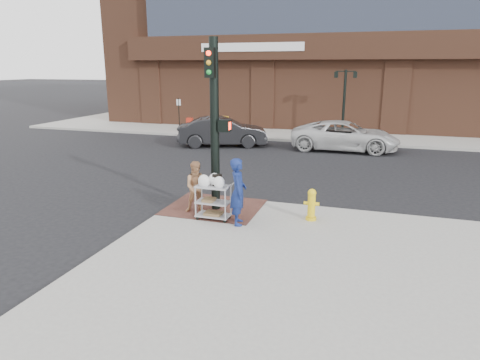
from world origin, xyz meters
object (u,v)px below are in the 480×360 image
(lamp_post, at_px, (344,96))
(sedan_dark, at_px, (223,132))
(traffic_signal_pole, at_px, (215,121))
(utility_cart, at_px, (213,199))
(pedestrian_tan, at_px, (197,187))
(woman_blue, at_px, (238,192))
(minivan_white, at_px, (345,136))
(fire_hydrant, at_px, (312,204))

(lamp_post, height_order, sedan_dark, lamp_post)
(traffic_signal_pole, relative_size, utility_cart, 3.79)
(lamp_post, xyz_separation_m, pedestrian_tan, (-2.92, -15.62, -1.70))
(woman_blue, height_order, minivan_white, woman_blue)
(minivan_white, bearing_deg, woman_blue, 170.88)
(woman_blue, distance_m, minivan_white, 12.71)
(sedan_dark, xyz_separation_m, fire_hydrant, (6.60, -10.85, -0.20))
(woman_blue, distance_m, sedan_dark, 12.70)
(pedestrian_tan, distance_m, utility_cart, 0.83)
(utility_cart, bearing_deg, minivan_white, 77.89)
(utility_cart, bearing_deg, fire_hydrant, 16.37)
(traffic_signal_pole, height_order, fire_hydrant, traffic_signal_pole)
(traffic_signal_pole, xyz_separation_m, woman_blue, (1.03, -1.00, -1.76))
(sedan_dark, height_order, utility_cart, sedan_dark)
(lamp_post, distance_m, utility_cart, 16.34)
(sedan_dark, relative_size, minivan_white, 0.88)
(traffic_signal_pole, bearing_deg, fire_hydrant, -1.31)
(traffic_signal_pole, relative_size, fire_hydrant, 5.49)
(woman_blue, bearing_deg, lamp_post, -22.20)
(minivan_white, distance_m, fire_hydrant, 11.64)
(minivan_white, bearing_deg, utility_cart, 167.25)
(sedan_dark, bearing_deg, traffic_signal_pole, 179.79)
(pedestrian_tan, xyz_separation_m, minivan_white, (3.34, 11.97, -0.14))
(lamp_post, distance_m, sedan_dark, 7.83)
(minivan_white, bearing_deg, lamp_post, 5.97)
(woman_blue, bearing_deg, fire_hydrant, -80.55)
(lamp_post, xyz_separation_m, sedan_dark, (-6.19, -4.45, -1.80))
(pedestrian_tan, height_order, sedan_dark, pedestrian_tan)
(traffic_signal_pole, distance_m, fire_hydrant, 3.64)
(woman_blue, xyz_separation_m, fire_hydrant, (1.86, 0.93, -0.46))
(lamp_post, relative_size, fire_hydrant, 4.39)
(pedestrian_tan, bearing_deg, traffic_signal_pole, 16.99)
(traffic_signal_pole, bearing_deg, lamp_post, 80.76)
(sedan_dark, xyz_separation_m, utility_cart, (3.95, -11.63, -0.07))
(woman_blue, relative_size, fire_hydrant, 2.03)
(sedan_dark, relative_size, utility_cart, 3.75)
(utility_cart, bearing_deg, pedestrian_tan, 146.18)
(lamp_post, distance_m, minivan_white, 4.11)
(traffic_signal_pole, distance_m, minivan_white, 12.11)
(pedestrian_tan, bearing_deg, fire_hydrant, -19.26)
(traffic_signal_pole, distance_m, woman_blue, 2.26)
(lamp_post, height_order, utility_cart, lamp_post)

